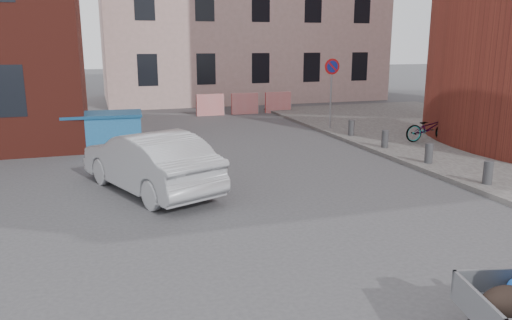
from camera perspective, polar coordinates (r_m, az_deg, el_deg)
name	(u,v)px	position (r m, az deg, el deg)	size (l,w,h in m)	color
ground	(262,237)	(8.96, 0.68, -8.81)	(120.00, 120.00, 0.00)	#38383A
no_parking_sign	(332,79)	(19.44, 8.64, 9.17)	(0.60, 0.09, 2.65)	gray
bollards	(429,153)	(14.52, 19.15, 0.74)	(0.22, 9.02, 0.55)	#3A3A3D
barriers	(245,104)	(24.04, -1.28, 6.47)	(4.70, 0.18, 1.00)	red
dumpster	(97,131)	(16.75, -17.68, 3.14)	(2.89, 1.62, 1.18)	#21649E
silver_car	(149,161)	(11.73, -12.10, -0.15)	(1.48, 4.25, 1.40)	#A3A6AB
bicycle	(429,128)	(17.72, 19.12, 3.49)	(0.60, 1.71, 0.90)	black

